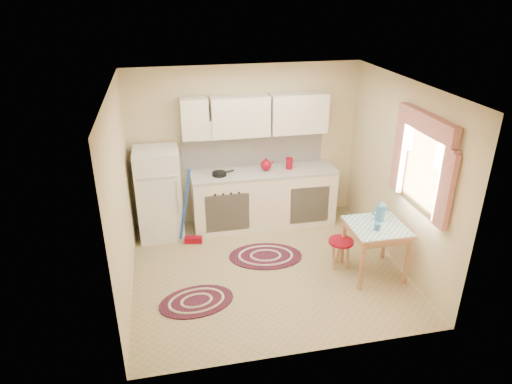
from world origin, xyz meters
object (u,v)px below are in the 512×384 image
(stool, at_px, (340,254))
(table, at_px, (374,250))
(fridge, at_px, (159,194))
(base_cabinets, at_px, (264,198))

(stool, bearing_deg, table, -30.24)
(table, bearing_deg, fridge, 149.38)
(fridge, bearing_deg, stool, -30.68)
(fridge, xyz_separation_m, base_cabinets, (1.62, 0.05, -0.26))
(table, xyz_separation_m, stool, (-0.38, 0.22, -0.15))
(fridge, relative_size, stool, 3.33)
(fridge, bearing_deg, base_cabinets, 1.77)
(fridge, height_order, table, fridge)
(base_cabinets, xyz_separation_m, stool, (0.74, -1.45, -0.23))
(stool, bearing_deg, fridge, 149.32)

